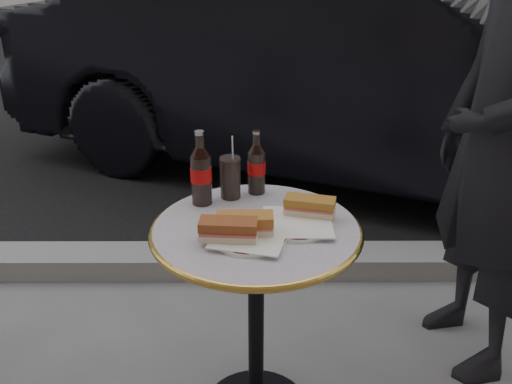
{
  "coord_description": "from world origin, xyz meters",
  "views": [
    {
      "loc": [
        -0.0,
        -1.46,
        1.52
      ],
      "look_at": [
        0.0,
        0.05,
        0.82
      ],
      "focal_mm": 40.0,
      "sensor_mm": 36.0,
      "label": 1
    }
  ],
  "objects_px": {
    "cola_bottle_left": "(201,168)",
    "pedestrian": "(503,146)",
    "plate_right": "(297,224)",
    "cola_glass": "(230,178)",
    "bistro_table": "(256,328)",
    "parked_car": "(348,63)",
    "plate_left": "(250,237)",
    "cola_bottle_right": "(257,162)"
  },
  "relations": [
    {
      "from": "cola_bottle_left",
      "to": "cola_bottle_right",
      "type": "distance_m",
      "value": 0.19
    },
    {
      "from": "bistro_table",
      "to": "plate_right",
      "type": "bearing_deg",
      "value": 1.31
    },
    {
      "from": "cola_bottle_left",
      "to": "parked_car",
      "type": "xyz_separation_m",
      "value": [
        0.77,
        2.05,
        -0.12
      ]
    },
    {
      "from": "plate_right",
      "to": "cola_bottle_right",
      "type": "height_order",
      "value": "cola_bottle_right"
    },
    {
      "from": "cola_bottle_left",
      "to": "pedestrian",
      "type": "bearing_deg",
      "value": 9.66
    },
    {
      "from": "bistro_table",
      "to": "cola_glass",
      "type": "xyz_separation_m",
      "value": [
        -0.08,
        0.2,
        0.43
      ]
    },
    {
      "from": "plate_left",
      "to": "plate_right",
      "type": "xyz_separation_m",
      "value": [
        0.14,
        0.08,
        0.0
      ]
    },
    {
      "from": "plate_left",
      "to": "pedestrian",
      "type": "bearing_deg",
      "value": 25.4
    },
    {
      "from": "cola_glass",
      "to": "pedestrian",
      "type": "height_order",
      "value": "pedestrian"
    },
    {
      "from": "bistro_table",
      "to": "pedestrian",
      "type": "distance_m",
      "value": 1.02
    },
    {
      "from": "plate_left",
      "to": "plate_right",
      "type": "distance_m",
      "value": 0.16
    },
    {
      "from": "cola_bottle_right",
      "to": "cola_glass",
      "type": "relative_size",
      "value": 1.55
    },
    {
      "from": "pedestrian",
      "to": "cola_bottle_right",
      "type": "bearing_deg",
      "value": -93.49
    },
    {
      "from": "plate_left",
      "to": "bistro_table",
      "type": "bearing_deg",
      "value": 77.25
    },
    {
      "from": "bistro_table",
      "to": "plate_left",
      "type": "distance_m",
      "value": 0.38
    },
    {
      "from": "plate_left",
      "to": "cola_glass",
      "type": "relative_size",
      "value": 1.52
    },
    {
      "from": "plate_right",
      "to": "cola_bottle_left",
      "type": "height_order",
      "value": "cola_bottle_left"
    },
    {
      "from": "cola_bottle_left",
      "to": "pedestrian",
      "type": "distance_m",
      "value": 1.01
    },
    {
      "from": "cola_bottle_right",
      "to": "parked_car",
      "type": "distance_m",
      "value": 2.06
    },
    {
      "from": "plate_left",
      "to": "parked_car",
      "type": "height_order",
      "value": "parked_car"
    },
    {
      "from": "plate_right",
      "to": "parked_car",
      "type": "distance_m",
      "value": 2.25
    },
    {
      "from": "parked_car",
      "to": "pedestrian",
      "type": "bearing_deg",
      "value": -150.28
    },
    {
      "from": "pedestrian",
      "to": "plate_left",
      "type": "bearing_deg",
      "value": -74.28
    },
    {
      "from": "cola_bottle_left",
      "to": "parked_car",
      "type": "relative_size",
      "value": 0.05
    },
    {
      "from": "pedestrian",
      "to": "cola_bottle_left",
      "type": "bearing_deg",
      "value": -90.02
    },
    {
      "from": "bistro_table",
      "to": "plate_right",
      "type": "relative_size",
      "value": 3.49
    },
    {
      "from": "cola_bottle_left",
      "to": "parked_car",
      "type": "distance_m",
      "value": 2.19
    },
    {
      "from": "bistro_table",
      "to": "plate_right",
      "type": "xyz_separation_m",
      "value": [
        0.12,
        0.0,
        0.37
      ]
    },
    {
      "from": "cola_glass",
      "to": "pedestrian",
      "type": "xyz_separation_m",
      "value": [
        0.91,
        0.13,
        0.06
      ]
    },
    {
      "from": "cola_bottle_left",
      "to": "cola_bottle_right",
      "type": "height_order",
      "value": "cola_bottle_left"
    },
    {
      "from": "bistro_table",
      "to": "cola_bottle_left",
      "type": "xyz_separation_m",
      "value": [
        -0.17,
        0.16,
        0.49
      ]
    },
    {
      "from": "cola_bottle_right",
      "to": "cola_glass",
      "type": "bearing_deg",
      "value": -156.1
    },
    {
      "from": "plate_right",
      "to": "cola_glass",
      "type": "height_order",
      "value": "cola_glass"
    },
    {
      "from": "plate_right",
      "to": "pedestrian",
      "type": "bearing_deg",
      "value": 24.62
    },
    {
      "from": "cola_glass",
      "to": "parked_car",
      "type": "height_order",
      "value": "parked_car"
    },
    {
      "from": "bistro_table",
      "to": "parked_car",
      "type": "distance_m",
      "value": 2.31
    },
    {
      "from": "cola_bottle_left",
      "to": "cola_bottle_right",
      "type": "bearing_deg",
      "value": 25.09
    },
    {
      "from": "plate_right",
      "to": "plate_left",
      "type": "bearing_deg",
      "value": -150.68
    },
    {
      "from": "cola_bottle_right",
      "to": "cola_glass",
      "type": "xyz_separation_m",
      "value": [
        -0.08,
        -0.04,
        -0.04
      ]
    },
    {
      "from": "bistro_table",
      "to": "parked_car",
      "type": "relative_size",
      "value": 0.16
    },
    {
      "from": "cola_bottle_left",
      "to": "pedestrian",
      "type": "xyz_separation_m",
      "value": [
        1.0,
        0.17,
        0.01
      ]
    },
    {
      "from": "plate_left",
      "to": "plate_right",
      "type": "height_order",
      "value": "same"
    }
  ]
}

